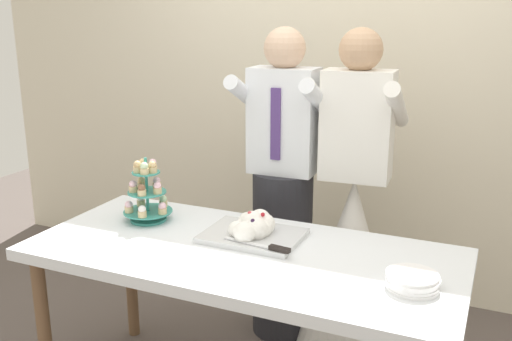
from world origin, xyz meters
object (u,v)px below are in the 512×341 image
(dessert_table, at_px, (242,265))
(main_cake_tray, at_px, (253,229))
(plate_stack, at_px, (413,281))
(person_bride, at_px, (352,241))
(cupcake_stand, at_px, (147,194))
(person_groom, at_px, (283,203))

(dessert_table, relative_size, main_cake_tray, 4.14)
(plate_stack, height_order, person_bride, person_bride)
(plate_stack, bearing_deg, cupcake_stand, 170.96)
(cupcake_stand, bearing_deg, person_groom, 51.17)
(person_groom, bearing_deg, cupcake_stand, -128.83)
(cupcake_stand, distance_m, plate_stack, 1.27)
(person_groom, relative_size, person_bride, 1.00)
(dessert_table, distance_m, person_bride, 0.79)
(main_cake_tray, bearing_deg, cupcake_stand, 179.55)
(dessert_table, height_order, person_bride, person_bride)
(dessert_table, xyz_separation_m, person_groom, (-0.09, 0.70, 0.05))
(plate_stack, bearing_deg, person_bride, 117.76)
(plate_stack, xyz_separation_m, person_bride, (-0.42, 0.80, -0.22))
(person_groom, distance_m, person_bride, 0.41)
(cupcake_stand, xyz_separation_m, person_groom, (0.46, 0.57, -0.16))
(person_groom, bearing_deg, person_bride, 4.41)
(plate_stack, relative_size, person_groom, 0.12)
(cupcake_stand, relative_size, plate_stack, 1.58)
(dessert_table, xyz_separation_m, person_bride, (0.28, 0.73, -0.12))
(main_cake_tray, height_order, person_bride, person_bride)
(dessert_table, xyz_separation_m, cupcake_stand, (-0.55, 0.13, 0.20))
(main_cake_tray, distance_m, plate_stack, 0.74)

